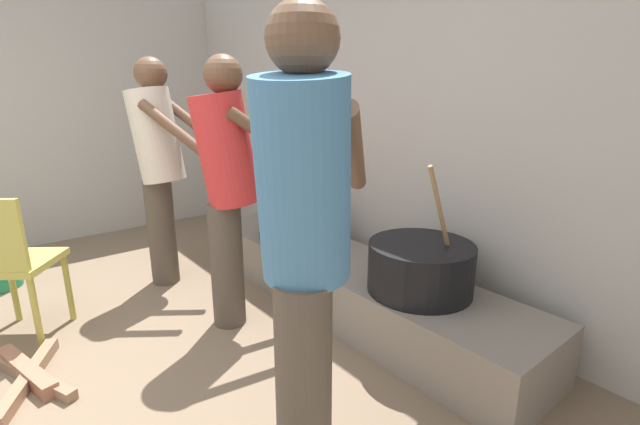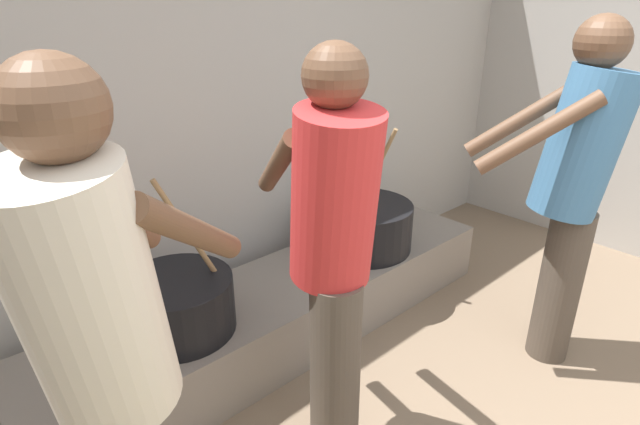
{
  "view_description": "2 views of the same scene",
  "coord_description": "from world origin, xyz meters",
  "px_view_note": "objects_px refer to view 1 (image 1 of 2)",
  "views": [
    {
      "loc": [
        2.13,
        0.2,
        1.41
      ],
      "look_at": [
        0.35,
        1.64,
        0.77
      ],
      "focal_mm": 24.52,
      "sensor_mm": 36.0,
      "label": 1
    },
    {
      "loc": [
        -1.26,
        0.2,
        1.72
      ],
      "look_at": [
        0.09,
        1.68,
        0.87
      ],
      "focal_mm": 28.15,
      "sensor_mm": 36.0,
      "label": 2
    }
  ],
  "objects_px": {
    "cook_in_cream_shirt": "(158,160)",
    "chair_olive": "(8,261)",
    "cooking_pot_main": "(420,267)",
    "cooking_pot_secondary": "(292,220)",
    "cook_in_blue_shirt": "(304,234)",
    "cook_in_red_shirt": "(228,179)"
  },
  "relations": [
    {
      "from": "cook_in_cream_shirt",
      "to": "chair_olive",
      "type": "height_order",
      "value": "cook_in_cream_shirt"
    },
    {
      "from": "cooking_pot_main",
      "to": "cook_in_cream_shirt",
      "type": "relative_size",
      "value": 0.44
    },
    {
      "from": "cooking_pot_secondary",
      "to": "cook_in_blue_shirt",
      "type": "xyz_separation_m",
      "value": [
        1.5,
        -1.01,
        0.49
      ]
    },
    {
      "from": "cooking_pot_main",
      "to": "cooking_pot_secondary",
      "type": "bearing_deg",
      "value": -179.69
    },
    {
      "from": "cooking_pot_secondary",
      "to": "cook_in_cream_shirt",
      "type": "height_order",
      "value": "cook_in_cream_shirt"
    },
    {
      "from": "cooking_pot_main",
      "to": "cooking_pot_secondary",
      "type": "relative_size",
      "value": 1.03
    },
    {
      "from": "cook_in_blue_shirt",
      "to": "cooking_pot_main",
      "type": "bearing_deg",
      "value": 106.28
    },
    {
      "from": "chair_olive",
      "to": "cook_in_cream_shirt",
      "type": "bearing_deg",
      "value": 104.88
    },
    {
      "from": "cook_in_cream_shirt",
      "to": "chair_olive",
      "type": "relative_size",
      "value": 1.86
    },
    {
      "from": "cooking_pot_secondary",
      "to": "cooking_pot_main",
      "type": "bearing_deg",
      "value": 0.31
    },
    {
      "from": "cook_in_cream_shirt",
      "to": "cooking_pot_main",
      "type": "bearing_deg",
      "value": 23.9
    },
    {
      "from": "cook_in_red_shirt",
      "to": "chair_olive",
      "type": "bearing_deg",
      "value": -118.87
    },
    {
      "from": "cook_in_blue_shirt",
      "to": "chair_olive",
      "type": "height_order",
      "value": "cook_in_blue_shirt"
    },
    {
      "from": "cook_in_cream_shirt",
      "to": "cook_in_blue_shirt",
      "type": "height_order",
      "value": "cook_in_blue_shirt"
    },
    {
      "from": "cook_in_cream_shirt",
      "to": "cook_in_red_shirt",
      "type": "xyz_separation_m",
      "value": [
        0.85,
        0.1,
        -0.02
      ]
    },
    {
      "from": "cooking_pot_secondary",
      "to": "cook_in_blue_shirt",
      "type": "height_order",
      "value": "cook_in_blue_shirt"
    },
    {
      "from": "cook_in_red_shirt",
      "to": "chair_olive",
      "type": "height_order",
      "value": "cook_in_red_shirt"
    },
    {
      "from": "cooking_pot_secondary",
      "to": "chair_olive",
      "type": "relative_size",
      "value": 0.81
    },
    {
      "from": "cook_in_cream_shirt",
      "to": "cook_in_red_shirt",
      "type": "bearing_deg",
      "value": 6.85
    },
    {
      "from": "cook_in_red_shirt",
      "to": "cook_in_blue_shirt",
      "type": "bearing_deg",
      "value": -15.89
    },
    {
      "from": "cooking_pot_secondary",
      "to": "cook_in_blue_shirt",
      "type": "bearing_deg",
      "value": -33.8
    },
    {
      "from": "cook_in_red_shirt",
      "to": "cook_in_blue_shirt",
      "type": "distance_m",
      "value": 1.24
    }
  ]
}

